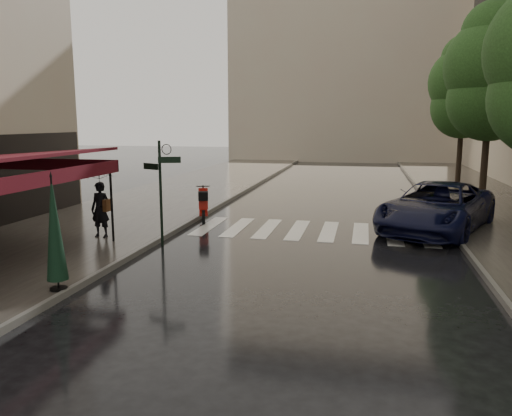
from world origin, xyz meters
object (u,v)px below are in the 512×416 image
at_px(pedestrian_with_umbrella, 99,184).
at_px(scooter, 203,206).
at_px(parked_car, 437,207).
at_px(parasol_front, 54,229).

distance_m(pedestrian_with_umbrella, scooter, 4.34).
xyz_separation_m(parked_car, parasol_front, (-8.65, -8.30, 0.62)).
bearing_deg(parasol_front, parked_car, 43.81).
relative_size(scooter, parked_car, 0.31).
distance_m(scooter, parked_car, 8.17).
bearing_deg(pedestrian_with_umbrella, parasol_front, -67.06).
distance_m(parked_car, parasol_front, 12.00).
xyz_separation_m(scooter, parked_car, (8.17, -0.01, 0.25)).
bearing_deg(parasol_front, scooter, 86.69).
bearing_deg(parked_car, pedestrian_with_umbrella, -137.77).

